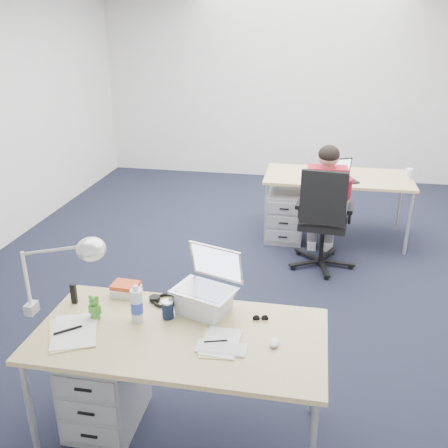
% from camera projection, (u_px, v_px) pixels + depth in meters
% --- Properties ---
extents(floor, '(7.00, 7.00, 0.00)m').
position_uv_depth(floor, '(273.00, 278.00, 4.86)').
color(floor, black).
rests_on(floor, ground).
extents(room, '(6.02, 7.02, 2.80)m').
position_uv_depth(room, '(280.00, 99.00, 4.22)').
color(room, silver).
rests_on(room, ground).
extents(desk_near, '(1.60, 0.80, 0.73)m').
position_uv_depth(desk_near, '(180.00, 340.00, 2.76)').
color(desk_near, tan).
rests_on(desk_near, ground).
extents(desk_far, '(1.60, 0.80, 0.73)m').
position_uv_depth(desk_far, '(338.00, 180.00, 5.55)').
color(desk_far, tan).
rests_on(desk_far, ground).
extents(office_chair, '(0.73, 0.73, 1.06)m').
position_uv_depth(office_chair, '(322.00, 239.00, 4.98)').
color(office_chair, black).
rests_on(office_chair, ground).
extents(seated_person, '(0.38, 0.67, 1.24)m').
position_uv_depth(seated_person, '(324.00, 203.00, 5.02)').
color(seated_person, '#AE182B').
rests_on(seated_person, ground).
extents(drawer_pedestal_near, '(0.40, 0.50, 0.55)m').
position_uv_depth(drawer_pedestal_near, '(105.00, 384.00, 3.03)').
color(drawer_pedestal_near, '#999C9E').
rests_on(drawer_pedestal_near, ground).
extents(drawer_pedestal_far, '(0.40, 0.50, 0.55)m').
position_uv_depth(drawer_pedestal_far, '(285.00, 215.00, 5.67)').
color(drawer_pedestal_far, '#999C9E').
rests_on(drawer_pedestal_far, ground).
extents(silver_laptop, '(0.42, 0.37, 0.37)m').
position_uv_depth(silver_laptop, '(204.00, 284.00, 2.88)').
color(silver_laptop, silver).
rests_on(silver_laptop, desk_near).
extents(wireless_keyboard, '(0.27, 0.11, 0.01)m').
position_uv_depth(wireless_keyboard, '(221.00, 348.00, 2.60)').
color(wireless_keyboard, white).
rests_on(wireless_keyboard, desk_near).
extents(computer_mouse, '(0.06, 0.09, 0.03)m').
position_uv_depth(computer_mouse, '(274.00, 343.00, 2.63)').
color(computer_mouse, white).
rests_on(computer_mouse, desk_near).
extents(headphones, '(0.21, 0.17, 0.03)m').
position_uv_depth(headphones, '(166.00, 300.00, 3.04)').
color(headphones, black).
rests_on(headphones, desk_near).
extents(can_koozie, '(0.08, 0.08, 0.11)m').
position_uv_depth(can_koozie, '(168.00, 309.00, 2.86)').
color(can_koozie, '#121D39').
rests_on(can_koozie, desk_near).
extents(water_bottle, '(0.08, 0.08, 0.22)m').
position_uv_depth(water_bottle, '(137.00, 303.00, 2.82)').
color(water_bottle, silver).
rests_on(water_bottle, desk_near).
extents(bear_figurine, '(0.09, 0.08, 0.15)m').
position_uv_depth(bear_figurine, '(95.00, 307.00, 2.85)').
color(bear_figurine, '#267B20').
rests_on(bear_figurine, desk_near).
extents(book_stack, '(0.21, 0.19, 0.08)m').
position_uv_depth(book_stack, '(126.00, 289.00, 3.11)').
color(book_stack, silver).
rests_on(book_stack, desk_near).
extents(cordless_phone, '(0.03, 0.02, 0.13)m').
position_uv_depth(cordless_phone, '(74.00, 294.00, 3.01)').
color(cordless_phone, black).
rests_on(cordless_phone, desk_near).
extents(papers_left, '(0.35, 0.40, 0.01)m').
position_uv_depth(papers_left, '(72.00, 332.00, 2.74)').
color(papers_left, '#E1D382').
rests_on(papers_left, desk_near).
extents(papers_right, '(0.19, 0.27, 0.01)m').
position_uv_depth(papers_right, '(219.00, 343.00, 2.65)').
color(papers_right, '#E1D382').
rests_on(papers_right, desk_near).
extents(sunglasses, '(0.10, 0.06, 0.02)m').
position_uv_depth(sunglasses, '(261.00, 318.00, 2.86)').
color(sunglasses, black).
rests_on(sunglasses, desk_near).
extents(desk_lamp, '(0.50, 0.32, 0.54)m').
position_uv_depth(desk_lamp, '(52.00, 275.00, 2.80)').
color(desk_lamp, silver).
rests_on(desk_lamp, desk_near).
extents(dark_laptop, '(0.44, 0.43, 0.24)m').
position_uv_depth(dark_laptop, '(341.00, 171.00, 5.29)').
color(dark_laptop, black).
rests_on(dark_laptop, desk_far).
extents(far_cup, '(0.08, 0.08, 0.11)m').
position_uv_depth(far_cup, '(409.00, 174.00, 5.41)').
color(far_cup, white).
rests_on(far_cup, desk_far).
extents(far_papers, '(0.21, 0.28, 0.01)m').
position_uv_depth(far_papers, '(319.00, 173.00, 5.62)').
color(far_papers, white).
rests_on(far_papers, desk_far).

